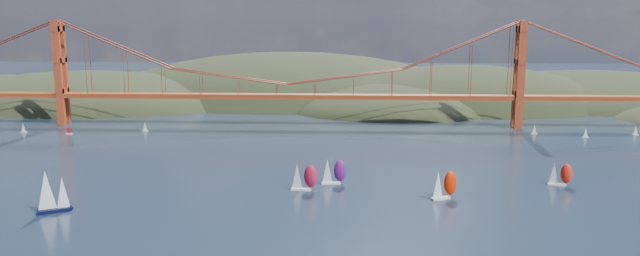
% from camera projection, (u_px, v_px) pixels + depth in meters
% --- Properties ---
extents(ground, '(1200.00, 1200.00, 0.00)m').
position_uv_depth(ground, '(216.00, 256.00, 152.98)').
color(ground, black).
rests_on(ground, ground).
extents(headlands, '(725.00, 225.00, 96.00)m').
position_uv_depth(headlands, '(366.00, 118.00, 426.60)').
color(headlands, black).
rests_on(headlands, ground).
extents(bridge, '(552.00, 12.00, 55.00)m').
position_uv_depth(bridge, '(283.00, 65.00, 323.95)').
color(bridge, '#953512').
rests_on(bridge, ground).
extents(sloop_navy, '(9.90, 8.22, 14.45)m').
position_uv_depth(sloop_navy, '(51.00, 192.00, 185.45)').
color(sloop_navy, black).
rests_on(sloop_navy, ground).
extents(racer_0, '(8.83, 3.68, 10.08)m').
position_uv_depth(racer_0, '(303.00, 177.00, 208.77)').
color(racer_0, white).
rests_on(racer_0, ground).
extents(racer_1, '(9.12, 6.58, 10.24)m').
position_uv_depth(racer_1, '(444.00, 185.00, 199.09)').
color(racer_1, silver).
rests_on(racer_1, ground).
extents(racer_2, '(7.95, 4.10, 8.93)m').
position_uv_depth(racer_2, '(560.00, 174.00, 214.67)').
color(racer_2, white).
rests_on(racer_2, ground).
extents(racer_rwb, '(8.61, 3.59, 9.83)m').
position_uv_depth(racer_rwb, '(333.00, 171.00, 216.38)').
color(racer_rwb, white).
rests_on(racer_rwb, ground).
extents(distant_boat_1, '(3.00, 2.00, 4.70)m').
position_uv_depth(distant_boat_1, '(23.00, 128.00, 310.59)').
color(distant_boat_1, silver).
rests_on(distant_boat_1, ground).
extents(distant_boat_2, '(3.00, 2.00, 4.70)m').
position_uv_depth(distant_boat_2, '(69.00, 129.00, 306.02)').
color(distant_boat_2, silver).
rests_on(distant_boat_2, ground).
extents(distant_boat_3, '(3.00, 2.00, 4.70)m').
position_uv_depth(distant_boat_3, '(145.00, 127.00, 313.01)').
color(distant_boat_3, silver).
rests_on(distant_boat_3, ground).
extents(distant_boat_4, '(3.00, 2.00, 4.70)m').
position_uv_depth(distant_boat_4, '(534.00, 129.00, 306.05)').
color(distant_boat_4, silver).
rests_on(distant_boat_4, ground).
extents(distant_boat_5, '(3.00, 2.00, 4.70)m').
position_uv_depth(distant_boat_5, '(586.00, 133.00, 297.42)').
color(distant_boat_5, silver).
rests_on(distant_boat_5, ground).
extents(distant_boat_6, '(3.00, 2.00, 4.70)m').
position_uv_depth(distant_boat_6, '(636.00, 130.00, 303.50)').
color(distant_boat_6, silver).
rests_on(distant_boat_6, ground).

